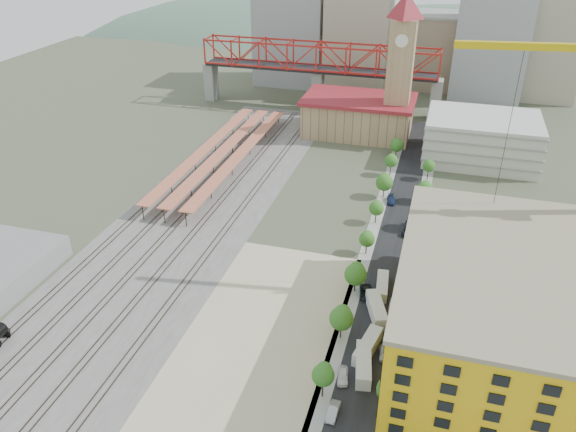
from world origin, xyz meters
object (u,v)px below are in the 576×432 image
(construction_building, at_px, (527,311))
(clock_tower, at_px, (401,55))
(site_trailer_d, at_px, (382,286))
(car_0, at_px, (343,376))
(site_trailer_a, at_px, (363,365))
(site_trailer_b, at_px, (368,347))
(site_trailer_c, at_px, (376,309))

(construction_building, bearing_deg, clock_tower, 108.78)
(site_trailer_d, xyz_separation_m, car_0, (-3.00, -27.02, -0.44))
(site_trailer_a, bearing_deg, clock_tower, 84.74)
(site_trailer_b, bearing_deg, site_trailer_a, -78.58)
(site_trailer_a, height_order, site_trailer_b, site_trailer_a)
(construction_building, distance_m, car_0, 33.93)
(car_0, bearing_deg, site_trailer_c, 71.53)
(clock_tower, xyz_separation_m, construction_building, (34.00, -99.99, -19.29))
(site_trailer_c, relative_size, car_0, 2.15)
(construction_building, relative_size, car_0, 11.02)
(construction_building, distance_m, site_trailer_a, 29.86)
(site_trailer_a, height_order, car_0, site_trailer_a)
(construction_building, height_order, site_trailer_b, construction_building)
(site_trailer_b, bearing_deg, construction_building, 27.46)
(construction_building, distance_m, site_trailer_b, 28.24)
(construction_building, height_order, site_trailer_c, construction_building)
(site_trailer_a, xyz_separation_m, site_trailer_d, (0.00, 23.95, -0.12))
(construction_building, height_order, site_trailer_a, construction_building)
(site_trailer_a, bearing_deg, site_trailer_c, 80.67)
(site_trailer_a, relative_size, car_0, 2.13)
(clock_tower, distance_m, site_trailer_a, 115.83)
(site_trailer_b, height_order, car_0, site_trailer_b)
(site_trailer_a, relative_size, site_trailer_b, 1.03)
(construction_building, distance_m, site_trailer_c, 27.44)
(construction_building, relative_size, site_trailer_a, 5.16)
(site_trailer_a, bearing_deg, car_0, -143.61)
(construction_building, xyz_separation_m, site_trailer_a, (-26.00, -12.27, -8.07))
(site_trailer_b, bearing_deg, car_0, -99.45)
(clock_tower, xyz_separation_m, site_trailer_c, (8.00, -96.49, -27.35))
(clock_tower, bearing_deg, car_0, -87.52)
(site_trailer_c, distance_m, site_trailer_d, 8.17)
(site_trailer_a, bearing_deg, construction_building, 15.94)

